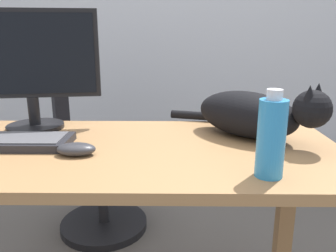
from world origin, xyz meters
name	(u,v)px	position (x,y,z in m)	size (l,w,h in m)	color
desk	(119,183)	(0.00, 0.00, 0.62)	(1.37, 0.63, 0.74)	#9E7247
office_chair	(91,164)	(-0.27, 0.72, 0.39)	(0.51, 0.49, 0.91)	black
monitor	(29,65)	(-0.33, 0.20, 0.96)	(0.48, 0.20, 0.41)	black
cat	(253,113)	(0.43, 0.10, 0.82)	(0.46, 0.45, 0.20)	black
computer_mouse	(76,149)	(-0.10, -0.08, 0.75)	(0.11, 0.06, 0.04)	#333338
water_bottle	(271,137)	(0.40, -0.22, 0.83)	(0.07, 0.07, 0.21)	#2D8CD1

